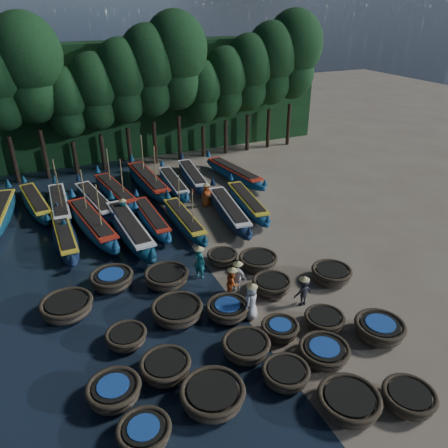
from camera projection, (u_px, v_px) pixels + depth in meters
name	position (u px, v px, depth m)	size (l,w,h in m)	color
ground	(222.00, 287.00, 22.42)	(120.00, 120.00, 0.00)	#7F745D
foliage_wall	(116.00, 102.00, 39.18)	(40.00, 3.00, 10.00)	black
coracle_3	(349.00, 402.00, 15.47)	(2.74, 2.74, 0.76)	#4B3E2F
coracle_4	(409.00, 398.00, 15.65)	(2.31, 2.31, 0.71)	#4B3E2F
coracle_5	(144.00, 433.00, 14.39)	(1.86, 1.86, 0.70)	#4B3E2F
coracle_6	(213.00, 396.00, 15.68)	(2.76, 2.76, 0.80)	#4B3E2F
coracle_7	(286.00, 374.00, 16.65)	(1.92, 1.92, 0.70)	#4B3E2F
coracle_8	(324.00, 352.00, 17.71)	(2.19, 2.19, 0.68)	#4B3E2F
coracle_9	(379.00, 329.00, 18.84)	(2.20, 2.20, 0.81)	#4B3E2F
coracle_10	(114.00, 392.00, 15.84)	(2.11, 2.11, 0.79)	#4B3E2F
coracle_11	(166.00, 367.00, 16.92)	(2.31, 2.31, 0.76)	#4B3E2F
coracle_12	(246.00, 347.00, 17.89)	(2.27, 2.27, 0.79)	#4B3E2F
coracle_13	(280.00, 329.00, 18.95)	(1.98, 1.98, 0.67)	#4B3E2F
coracle_14	(324.00, 320.00, 19.51)	(1.95, 1.95, 0.65)	#4B3E2F
coracle_15	(126.00, 337.00, 18.48)	(1.88, 1.88, 0.68)	#4B3E2F
coracle_16	(177.00, 311.00, 19.96)	(2.75, 2.75, 0.79)	#4B3E2F
coracle_17	(228.00, 309.00, 20.11)	(2.39, 2.39, 0.72)	#4B3E2F
coracle_18	(272.00, 285.00, 21.83)	(2.10, 2.10, 0.74)	#4B3E2F
coracle_19	(331.00, 274.00, 22.67)	(2.58, 2.58, 0.77)	#4B3E2F
coracle_20	(67.00, 307.00, 20.20)	(2.63, 2.63, 0.82)	#4B3E2F
coracle_21	(112.00, 279.00, 22.18)	(2.49, 2.49, 0.81)	#4B3E2F
coracle_22	(167.00, 277.00, 22.36)	(2.77, 2.77, 0.81)	#4B3E2F
coracle_23	(222.00, 257.00, 24.25)	(1.72, 1.72, 0.67)	#4B3E2F
coracle_24	(258.00, 261.00, 23.80)	(2.19, 2.19, 0.76)	#4B3E2F
long_boat_2	(65.00, 236.00, 26.17)	(1.41, 7.52, 1.32)	#101E3B
long_boat_3	(92.00, 223.00, 27.44)	(2.85, 8.83, 3.79)	navy
long_boat_4	(130.00, 228.00, 26.85)	(2.06, 9.13, 1.61)	#0D3A4E
long_boat_5	(151.00, 218.00, 28.35)	(1.45, 7.33, 1.29)	navy
long_boat_6	(184.00, 220.00, 28.08)	(1.34, 7.56, 3.21)	#0D3A4E
long_boat_7	(229.00, 211.00, 29.21)	(2.55, 8.40, 1.49)	#101E3B
long_boat_8	(247.00, 202.00, 30.50)	(2.32, 7.84, 1.39)	navy
long_boat_10	(36.00, 203.00, 30.42)	(2.47, 7.83, 1.39)	#0D3A4E
long_boat_11	(60.00, 205.00, 30.01)	(1.62, 8.20, 3.48)	#0D3A4E
long_boat_12	(95.00, 201.00, 30.61)	(2.59, 8.08, 1.44)	#101E3B
long_boat_13	(115.00, 192.00, 32.07)	(2.58, 8.22, 3.53)	navy
long_boat_14	(148.00, 181.00, 33.79)	(2.04, 9.20, 3.91)	#0D3A4E
long_boat_15	(173.00, 183.00, 33.68)	(1.72, 7.53, 1.33)	navy
long_boat_16	(193.00, 176.00, 34.92)	(2.28, 8.05, 1.43)	#101E3B
long_boat_17	(234.00, 173.00, 35.51)	(2.77, 8.39, 1.49)	navy
fisherman_0	(252.00, 301.00, 19.81)	(1.05, 0.97, 2.01)	silver
fisherman_1	(199.00, 261.00, 22.78)	(0.73, 0.78, 1.98)	#1B6E72
fisherman_2	(232.00, 282.00, 21.30)	(0.92, 0.98, 1.81)	#C34B1A
fisherman_3	(303.00, 291.00, 20.76)	(0.99, 0.59, 1.71)	black
fisherman_4	(238.00, 276.00, 21.65)	(0.89, 1.06, 1.89)	silver
fisherman_5	(124.00, 210.00, 28.69)	(0.52, 1.46, 1.75)	#1B6E72
fisherman_6	(207.00, 194.00, 30.82)	(0.82, 0.55, 1.86)	#C34B1A
tree_4	(28.00, 68.00, 32.18)	(5.34, 5.34, 12.58)	black
tree_5	(66.00, 102.00, 34.26)	(3.68, 3.68, 8.68)	black
tree_6	(95.00, 91.00, 34.79)	(4.09, 4.09, 9.65)	black
tree_7	(123.00, 80.00, 35.32)	(4.51, 4.51, 10.63)	black
tree_8	(150.00, 70.00, 35.85)	(4.92, 4.92, 11.60)	black
tree_9	(176.00, 60.00, 36.38)	(5.34, 5.34, 12.58)	black
tree_10	(202.00, 91.00, 38.46)	(3.68, 3.68, 8.68)	black
tree_11	(226.00, 81.00, 38.99)	(4.09, 4.09, 9.65)	black
tree_12	(249.00, 72.00, 39.52)	(4.51, 4.51, 10.63)	black
tree_13	(271.00, 63.00, 40.05)	(4.92, 4.92, 11.60)	black
tree_14	(293.00, 54.00, 40.58)	(5.34, 5.34, 12.58)	black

